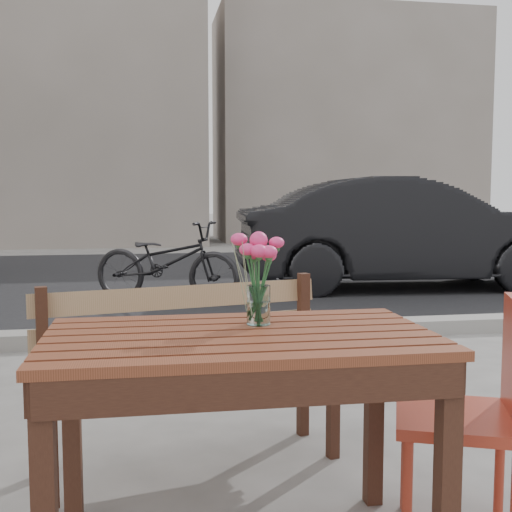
{
  "coord_description": "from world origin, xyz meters",
  "views": [
    {
      "loc": [
        -0.44,
        -2.07,
        1.17
      ],
      "look_at": [
        -0.08,
        0.04,
        0.96
      ],
      "focal_mm": 45.0,
      "sensor_mm": 36.0,
      "label": 1
    }
  ],
  "objects_px": {
    "red_chair": "(483,402)",
    "bicycle": "(166,262)",
    "parked_car": "(405,233)",
    "main_vase": "(259,267)",
    "main_table": "(241,371)"
  },
  "relations": [
    {
      "from": "parked_car",
      "to": "bicycle",
      "type": "distance_m",
      "value": 3.09
    },
    {
      "from": "red_chair",
      "to": "parked_car",
      "type": "distance_m",
      "value": 6.13
    },
    {
      "from": "main_table",
      "to": "red_chair",
      "type": "xyz_separation_m",
      "value": [
        0.82,
        -0.01,
        -0.14
      ]
    },
    {
      "from": "main_vase",
      "to": "bicycle",
      "type": "xyz_separation_m",
      "value": [
        -0.14,
        4.97,
        -0.48
      ]
    },
    {
      "from": "red_chair",
      "to": "parked_car",
      "type": "xyz_separation_m",
      "value": [
        2.14,
        5.74,
        0.22
      ]
    },
    {
      "from": "red_chair",
      "to": "main_vase",
      "type": "distance_m",
      "value": 0.88
    },
    {
      "from": "bicycle",
      "to": "main_vase",
      "type": "bearing_deg",
      "value": -150.82
    },
    {
      "from": "main_table",
      "to": "red_chair",
      "type": "relative_size",
      "value": 1.46
    },
    {
      "from": "main_table",
      "to": "red_chair",
      "type": "bearing_deg",
      "value": -0.76
    },
    {
      "from": "red_chair",
      "to": "bicycle",
      "type": "xyz_separation_m",
      "value": [
        -0.88,
        5.11,
        -0.03
      ]
    },
    {
      "from": "main_table",
      "to": "red_chair",
      "type": "height_order",
      "value": "red_chair"
    },
    {
      "from": "red_chair",
      "to": "bicycle",
      "type": "relative_size",
      "value": 0.48
    },
    {
      "from": "main_vase",
      "to": "bicycle",
      "type": "relative_size",
      "value": 0.18
    },
    {
      "from": "main_table",
      "to": "main_vase",
      "type": "bearing_deg",
      "value": 57.18
    },
    {
      "from": "parked_car",
      "to": "bicycle",
      "type": "bearing_deg",
      "value": 105.42
    }
  ]
}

